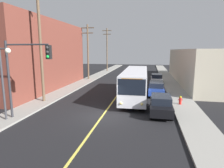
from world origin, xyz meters
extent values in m
plane|color=black|center=(0.00, 0.00, 0.00)|extent=(120.00, 120.00, 0.00)
cube|color=gray|center=(-7.25, 10.00, 0.07)|extent=(2.50, 90.00, 0.15)
cube|color=gray|center=(7.25, 10.00, 0.07)|extent=(2.50, 90.00, 0.15)
cube|color=#D8CC4C|center=(0.00, 15.00, 0.01)|extent=(0.16, 60.00, 0.01)
cube|color=brown|center=(-13.50, 9.75, 4.71)|extent=(10.00, 19.28, 9.42)
cube|color=black|center=(-8.54, 9.75, 1.60)|extent=(0.06, 13.50, 1.30)
cube|color=black|center=(-8.54, 9.75, 4.80)|extent=(0.06, 13.50, 1.30)
cube|color=beige|center=(14.50, 19.88, 2.80)|extent=(12.00, 26.29, 5.60)
cube|color=black|center=(8.54, 19.88, 1.60)|extent=(0.06, 18.40, 1.30)
cube|color=silver|center=(2.20, 7.12, 1.83)|extent=(2.77, 12.05, 2.75)
cube|color=black|center=(2.31, 1.14, 2.35)|extent=(2.35, 0.12, 1.40)
cube|color=black|center=(2.09, 13.09, 2.45)|extent=(2.30, 0.12, 1.10)
cube|color=black|center=(0.95, 7.09, 2.35)|extent=(0.25, 10.20, 1.10)
cube|color=black|center=(3.45, 7.14, 2.35)|extent=(0.25, 10.20, 1.10)
cube|color=orange|center=(2.31, 1.15, 2.95)|extent=(1.79, 0.09, 0.30)
sphere|color=#F9D872|center=(1.42, 1.08, 0.90)|extent=(0.24, 0.24, 0.24)
sphere|color=#F9D872|center=(3.20, 1.11, 0.90)|extent=(0.24, 0.24, 0.24)
cylinder|color=black|center=(1.15, 2.90, 0.50)|extent=(0.32, 1.01, 1.00)
cylinder|color=black|center=(3.40, 2.94, 0.50)|extent=(0.32, 1.01, 1.00)
cylinder|color=black|center=(1.01, 10.59, 0.50)|extent=(0.32, 1.01, 1.00)
cylinder|color=black|center=(3.26, 10.64, 0.50)|extent=(0.32, 1.01, 1.00)
cube|color=black|center=(4.81, 1.61, 0.67)|extent=(1.85, 4.42, 0.70)
cube|color=black|center=(4.81, 1.61, 1.32)|extent=(1.65, 2.48, 0.60)
cylinder|color=black|center=(3.99, 0.12, 0.32)|extent=(0.23, 0.64, 0.64)
cylinder|color=black|center=(5.59, 0.10, 0.32)|extent=(0.23, 0.64, 0.64)
cylinder|color=black|center=(4.02, 3.12, 0.32)|extent=(0.23, 0.64, 0.64)
cylinder|color=black|center=(5.62, 3.10, 0.32)|extent=(0.23, 0.64, 0.64)
cube|color=navy|center=(4.65, 8.74, 0.67)|extent=(1.87, 4.43, 0.70)
cube|color=black|center=(4.65, 8.74, 1.32)|extent=(1.66, 2.49, 0.60)
cylinder|color=black|center=(3.82, 7.25, 0.32)|extent=(0.23, 0.64, 0.64)
cylinder|color=black|center=(5.42, 7.23, 0.32)|extent=(0.23, 0.64, 0.64)
cylinder|color=black|center=(3.87, 10.25, 0.32)|extent=(0.23, 0.64, 0.64)
cylinder|color=black|center=(5.47, 10.22, 0.32)|extent=(0.23, 0.64, 0.64)
cube|color=silver|center=(4.97, 17.00, 0.67)|extent=(1.80, 4.40, 0.70)
cube|color=black|center=(4.97, 17.00, 1.32)|extent=(1.62, 2.47, 0.60)
cylinder|color=black|center=(4.17, 15.50, 0.32)|extent=(0.22, 0.64, 0.64)
cylinder|color=black|center=(5.77, 15.50, 0.32)|extent=(0.22, 0.64, 0.64)
cylinder|color=black|center=(4.17, 18.50, 0.32)|extent=(0.22, 0.64, 0.64)
cylinder|color=black|center=(5.77, 18.50, 0.32)|extent=(0.22, 0.64, 0.64)
cylinder|color=brown|center=(-7.12, 3.08, 6.05)|extent=(0.28, 0.28, 11.81)
cylinder|color=brown|center=(-7.34, 18.98, 5.07)|extent=(0.28, 0.28, 9.84)
cube|color=#4C3D2D|center=(-7.34, 18.98, 9.39)|extent=(2.40, 0.16, 0.16)
cube|color=#4C3D2D|center=(-7.34, 18.98, 8.49)|extent=(2.00, 0.16, 0.16)
cylinder|color=brown|center=(-7.07, 33.78, 5.55)|extent=(0.28, 0.28, 10.81)
cube|color=#4C3D2D|center=(-7.07, 33.78, 10.36)|extent=(2.40, 0.16, 0.16)
cube|color=#4C3D2D|center=(-7.07, 33.78, 9.46)|extent=(2.00, 0.16, 0.16)
cylinder|color=#2D2D33|center=(-6.95, -1.94, 3.15)|extent=(0.18, 0.18, 6.00)
cylinder|color=#2D2D33|center=(-5.20, -1.94, 5.85)|extent=(3.50, 0.12, 0.12)
cube|color=black|center=(-3.45, -1.94, 5.30)|extent=(0.32, 0.36, 1.00)
sphere|color=#2D2D2D|center=(-3.45, -2.13, 5.62)|extent=(0.22, 0.22, 0.22)
sphere|color=#2D2D2D|center=(-3.45, -2.13, 5.30)|extent=(0.22, 0.22, 0.22)
sphere|color=green|center=(-3.45, -2.13, 4.98)|extent=(0.22, 0.22, 0.22)
cylinder|color=#38383D|center=(-7.05, -2.49, 2.90)|extent=(0.16, 0.16, 5.50)
cylinder|color=#38383D|center=(-6.70, -2.49, 5.55)|extent=(0.70, 0.10, 0.10)
sphere|color=#EAE5C6|center=(-6.35, -2.49, 5.40)|extent=(0.40, 0.40, 0.40)
cylinder|color=red|center=(6.85, 4.50, 0.50)|extent=(0.26, 0.26, 0.70)
sphere|color=gold|center=(6.85, 4.50, 0.87)|extent=(0.24, 0.24, 0.24)
cylinder|color=red|center=(6.69, 4.50, 0.60)|extent=(0.12, 0.10, 0.10)
cylinder|color=red|center=(7.01, 4.50, 0.60)|extent=(0.12, 0.10, 0.10)
camera|label=1|loc=(3.72, -14.75, 5.43)|focal=30.58mm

